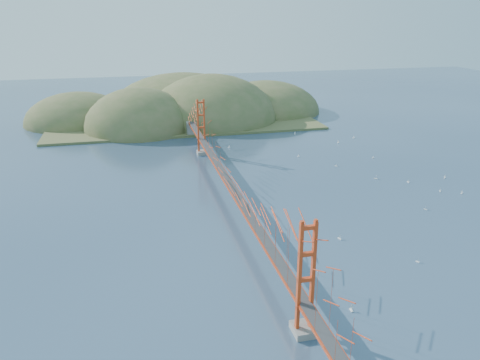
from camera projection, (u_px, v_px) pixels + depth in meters
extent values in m
plane|color=#324864|center=(233.00, 209.00, 71.66)|extent=(320.00, 320.00, 0.00)
cube|color=gray|center=(303.00, 329.00, 44.13)|extent=(2.00, 2.40, 0.70)
cube|color=gray|center=(202.00, 153.00, 98.95)|extent=(2.00, 2.40, 0.70)
cube|color=red|center=(233.00, 189.00, 70.53)|extent=(1.40, 92.00, 0.16)
cube|color=red|center=(233.00, 190.00, 70.60)|extent=(1.33, 92.00, 0.24)
cube|color=#38383A|center=(233.00, 189.00, 70.50)|extent=(1.19, 92.00, 0.03)
cube|color=gray|center=(191.00, 129.00, 113.12)|extent=(2.20, 2.60, 3.30)
cube|color=olive|center=(183.00, 119.00, 130.05)|extent=(70.00, 40.00, 0.60)
ellipsoid|color=olive|center=(140.00, 129.00, 120.19)|extent=(28.00, 28.00, 21.00)
ellipsoid|color=olive|center=(212.00, 120.00, 130.06)|extent=(36.00, 36.00, 25.00)
ellipsoid|color=olive|center=(266.00, 111.00, 141.33)|extent=(32.00, 32.00, 18.00)
ellipsoid|color=olive|center=(79.00, 122.00, 127.64)|extent=(28.00, 28.00, 16.00)
ellipsoid|color=olive|center=(184.00, 110.00, 143.36)|extent=(44.00, 44.00, 22.00)
cube|color=white|center=(295.00, 134.00, 114.80)|extent=(0.28, 0.63, 0.11)
cylinder|color=white|center=(295.00, 133.00, 114.69)|extent=(0.02, 0.02, 0.67)
cube|color=white|center=(445.00, 178.00, 84.82)|extent=(0.56, 0.50, 0.10)
cylinder|color=white|center=(445.00, 176.00, 84.71)|extent=(0.02, 0.02, 0.62)
cube|color=white|center=(340.00, 239.00, 62.28)|extent=(0.38, 0.64, 0.11)
cylinder|color=white|center=(340.00, 236.00, 62.17)|extent=(0.02, 0.02, 0.66)
cube|color=white|center=(351.00, 310.00, 47.45)|extent=(0.26, 0.64, 0.11)
cylinder|color=white|center=(352.00, 307.00, 47.33)|extent=(0.02, 0.02, 0.69)
cube|color=white|center=(298.00, 157.00, 97.20)|extent=(0.50, 0.31, 0.09)
cylinder|color=white|center=(298.00, 155.00, 97.11)|extent=(0.01, 0.01, 0.52)
cube|color=white|center=(462.00, 193.00, 77.67)|extent=(0.55, 0.51, 0.10)
cylinder|color=white|center=(462.00, 192.00, 77.56)|extent=(0.02, 0.02, 0.62)
cube|color=white|center=(418.00, 262.00, 56.58)|extent=(0.38, 0.49, 0.09)
cylinder|color=white|center=(418.00, 260.00, 56.49)|extent=(0.01, 0.01, 0.52)
cube|color=white|center=(229.00, 147.00, 103.73)|extent=(0.56, 0.28, 0.10)
cylinder|color=white|center=(229.00, 146.00, 103.63)|extent=(0.02, 0.02, 0.58)
cube|color=white|center=(408.00, 182.00, 82.82)|extent=(0.20, 0.56, 0.10)
cylinder|color=white|center=(409.00, 180.00, 82.71)|extent=(0.02, 0.02, 0.60)
cube|color=white|center=(440.00, 191.00, 78.59)|extent=(0.41, 0.53, 0.09)
cylinder|color=white|center=(440.00, 190.00, 78.50)|extent=(0.02, 0.02, 0.57)
cube|color=white|center=(338.00, 143.00, 107.37)|extent=(0.62, 0.47, 0.11)
cylinder|color=white|center=(338.00, 141.00, 107.26)|extent=(0.02, 0.02, 0.66)
cube|color=white|center=(373.00, 158.00, 96.30)|extent=(0.50, 0.24, 0.09)
cylinder|color=white|center=(373.00, 157.00, 96.22)|extent=(0.01, 0.01, 0.52)
cube|color=white|center=(376.00, 179.00, 84.46)|extent=(0.59, 0.52, 0.11)
cylinder|color=white|center=(376.00, 177.00, 84.35)|extent=(0.02, 0.02, 0.65)
cube|color=white|center=(354.00, 138.00, 111.28)|extent=(0.64, 0.31, 0.11)
cylinder|color=white|center=(354.00, 137.00, 111.16)|extent=(0.02, 0.02, 0.67)
cube|color=white|center=(336.00, 166.00, 91.30)|extent=(0.48, 0.53, 0.10)
cylinder|color=white|center=(336.00, 165.00, 91.20)|extent=(0.02, 0.02, 0.59)
cube|color=white|center=(425.00, 209.00, 71.45)|extent=(0.48, 0.48, 0.09)
cylinder|color=white|center=(426.00, 208.00, 71.36)|extent=(0.01, 0.01, 0.56)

